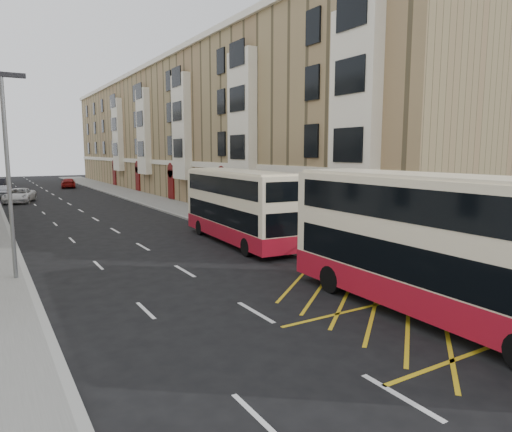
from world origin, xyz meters
TOP-DOWN VIEW (x-y plane):
  - ground at (0.00, 0.00)m, footprint 200.00×200.00m
  - pavement_right at (8.00, 30.00)m, footprint 4.00×120.00m
  - kerb_right at (6.00, 30.00)m, footprint 0.25×120.00m
  - kerb_left at (-6.00, 30.00)m, footprint 0.25×120.00m
  - road_markings at (0.00, 45.00)m, footprint 10.00×110.00m
  - terrace_right at (14.88, 45.38)m, footprint 10.75×79.00m
  - guard_railing at (6.25, 5.75)m, footprint 0.06×6.56m
  - street_lamp_near at (-6.35, 12.00)m, footprint 0.93×0.18m
  - double_decker_front at (4.51, 0.75)m, footprint 2.90×11.29m
  - double_decker_rear at (5.00, 14.28)m, footprint 3.04×10.45m
  - pedestrian_mid at (8.23, 0.55)m, footprint 1.08×1.02m
  - pedestrian_far at (6.35, 2.54)m, footprint 1.02×0.47m
  - white_van at (-4.12, 44.05)m, footprint 3.77×5.69m
  - car_silver at (-5.20, 51.28)m, footprint 2.31×4.37m
  - car_dark at (-5.20, 64.76)m, footprint 2.36×4.55m
  - car_red at (3.37, 62.09)m, footprint 2.63×4.93m

SIDE VIEW (x-z plane):
  - ground at x=0.00m, z-range 0.00..0.00m
  - road_markings at x=0.00m, z-range 0.00..0.01m
  - pavement_right at x=8.00m, z-range 0.00..0.15m
  - kerb_right at x=6.00m, z-range 0.00..0.15m
  - kerb_left at x=-6.00m, z-range 0.00..0.15m
  - car_red at x=3.37m, z-range 0.00..1.36m
  - car_silver at x=-5.20m, z-range 0.00..1.42m
  - car_dark at x=-5.20m, z-range 0.00..1.43m
  - white_van at x=-4.12m, z-range 0.00..1.45m
  - guard_railing at x=6.25m, z-range 0.35..1.36m
  - pedestrian_far at x=6.35m, z-range 0.15..1.84m
  - pedestrian_mid at x=8.23m, z-range 0.15..1.92m
  - double_decker_rear at x=5.00m, z-range 0.04..4.15m
  - double_decker_front at x=4.51m, z-range 0.04..4.52m
  - street_lamp_near at x=-6.35m, z-range 0.64..8.64m
  - terrace_right at x=14.88m, z-range -0.10..15.15m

